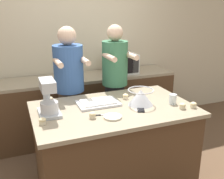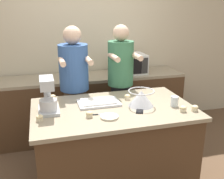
{
  "view_description": "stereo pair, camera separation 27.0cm",
  "coord_description": "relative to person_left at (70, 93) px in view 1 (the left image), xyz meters",
  "views": [
    {
      "loc": [
        -0.94,
        -2.34,
        1.94
      ],
      "look_at": [
        0.0,
        0.05,
        1.1
      ],
      "focal_mm": 42.0,
      "sensor_mm": 36.0,
      "label": 1
    },
    {
      "loc": [
        -0.69,
        -2.43,
        1.94
      ],
      "look_at": [
        0.0,
        0.05,
        1.1
      ],
      "focal_mm": 42.0,
      "sensor_mm": 36.0,
      "label": 2
    }
  ],
  "objects": [
    {
      "name": "back_wall",
      "position": [
        0.31,
        0.92,
        0.46
      ],
      "size": [
        10.0,
        0.06,
        2.7
      ],
      "color": "beige",
      "rests_on": "ground_plane"
    },
    {
      "name": "island_counter",
      "position": [
        0.31,
        -0.69,
        -0.43
      ],
      "size": [
        1.66,
        1.01,
        0.92
      ],
      "color": "#4C331E",
      "rests_on": "ground_plane"
    },
    {
      "name": "back_counter",
      "position": [
        0.31,
        0.57,
        -0.43
      ],
      "size": [
        2.8,
        0.6,
        0.93
      ],
      "color": "#4C331E",
      "rests_on": "ground_plane"
    },
    {
      "name": "person_left",
      "position": [
        0.0,
        0.0,
        0.0
      ],
      "size": [
        0.37,
        0.52,
        1.7
      ],
      "color": "brown",
      "rests_on": "ground_plane"
    },
    {
      "name": "person_right",
      "position": [
        0.6,
        -0.0,
        0.01
      ],
      "size": [
        0.34,
        0.5,
        1.7
      ],
      "color": "#232328",
      "rests_on": "ground_plane"
    },
    {
      "name": "stand_mixer",
      "position": [
        -0.34,
        -0.63,
        0.18
      ],
      "size": [
        0.2,
        0.3,
        0.35
      ],
      "color": "#B2B7BC",
      "rests_on": "island_counter"
    },
    {
      "name": "mixing_bowl",
      "position": [
        0.6,
        -0.72,
        0.12
      ],
      "size": [
        0.28,
        0.28,
        0.17
      ],
      "color": "#BCBCC1",
      "rests_on": "island_counter"
    },
    {
      "name": "baking_tray",
      "position": [
        0.18,
        -0.55,
        0.04
      ],
      "size": [
        0.44,
        0.28,
        0.04
      ],
      "color": "silver",
      "rests_on": "island_counter"
    },
    {
      "name": "microwave_oven",
      "position": [
        0.93,
        0.57,
        0.19
      ],
      "size": [
        0.45,
        0.4,
        0.29
      ],
      "color": "silver",
      "rests_on": "back_counter"
    },
    {
      "name": "cell_phone",
      "position": [
        0.54,
        -0.85,
        0.03
      ],
      "size": [
        0.12,
        0.16,
        0.01
      ],
      "color": "black",
      "rests_on": "island_counter"
    },
    {
      "name": "drinking_glass",
      "position": [
        0.93,
        -0.82,
        0.08
      ],
      "size": [
        0.08,
        0.08,
        0.11
      ],
      "color": "silver",
      "rests_on": "island_counter"
    },
    {
      "name": "small_plate",
      "position": [
        0.2,
        -0.93,
        0.04
      ],
      "size": [
        0.18,
        0.18,
        0.02
      ],
      "color": "beige",
      "rests_on": "island_counter"
    },
    {
      "name": "knife",
      "position": [
        0.13,
        -0.84,
        0.03
      ],
      "size": [
        0.22,
        0.05,
        0.01
      ],
      "color": "#BCBCC1",
      "rests_on": "island_counter"
    },
    {
      "name": "cupcake_0",
      "position": [
        -0.43,
        -0.83,
        0.06
      ],
      "size": [
        0.06,
        0.06,
        0.06
      ],
      "color": "beige",
      "rests_on": "island_counter"
    },
    {
      "name": "cupcake_1",
      "position": [
        0.53,
        -0.5,
        0.06
      ],
      "size": [
        0.06,
        0.06,
        0.06
      ],
      "color": "beige",
      "rests_on": "island_counter"
    },
    {
      "name": "cupcake_2",
      "position": [
        0.02,
        -0.87,
        0.06
      ],
      "size": [
        0.06,
        0.06,
        0.06
      ],
      "color": "beige",
      "rests_on": "island_counter"
    },
    {
      "name": "cupcake_3",
      "position": [
        -0.28,
        -0.29,
        0.06
      ],
      "size": [
        0.06,
        0.06,
        0.06
      ],
      "color": "beige",
      "rests_on": "island_counter"
    },
    {
      "name": "cupcake_4",
      "position": [
        0.95,
        -0.98,
        0.06
      ],
      "size": [
        0.06,
        0.06,
        0.06
      ],
      "color": "beige",
      "rests_on": "island_counter"
    },
    {
      "name": "cupcake_5",
      "position": [
        1.07,
        -1.0,
        0.06
      ],
      "size": [
        0.06,
        0.06,
        0.06
      ],
      "color": "beige",
      "rests_on": "island_counter"
    }
  ]
}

